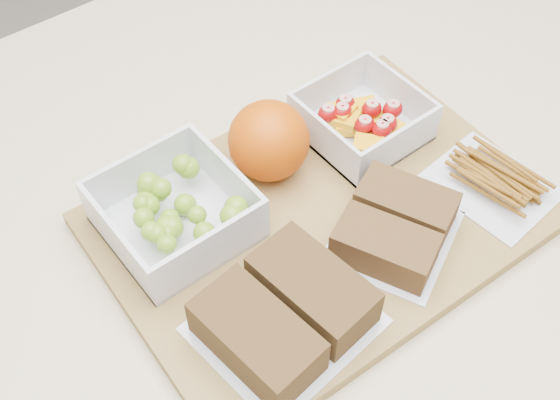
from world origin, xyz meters
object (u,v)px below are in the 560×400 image
(fruit_container, at_px, (362,121))
(sandwich_bag_left, at_px, (285,313))
(grape_container, at_px, (175,211))
(sandwich_bag_center, at_px, (395,227))
(pretzel_bag, at_px, (493,178))
(orange, at_px, (269,141))
(cutting_board, at_px, (322,218))

(fruit_container, height_order, sandwich_bag_left, fruit_container)
(grape_container, bearing_deg, sandwich_bag_center, -42.23)
(sandwich_bag_center, bearing_deg, pretzel_bag, -6.87)
(grape_container, height_order, orange, orange)
(fruit_container, relative_size, sandwich_bag_left, 0.74)
(cutting_board, bearing_deg, pretzel_bag, -24.57)
(cutting_board, relative_size, sandwich_bag_left, 2.70)
(grape_container, xyz_separation_m, pretzel_bag, (0.28, -0.16, -0.01))
(sandwich_bag_center, height_order, pretzel_bag, sandwich_bag_center)
(orange, distance_m, sandwich_bag_left, 0.19)
(cutting_board, distance_m, grape_container, 0.15)
(cutting_board, relative_size, grape_container, 3.27)
(fruit_container, relative_size, orange, 1.39)
(grape_container, xyz_separation_m, orange, (0.12, 0.00, 0.02))
(sandwich_bag_center, bearing_deg, grape_container, 137.77)
(pretzel_bag, bearing_deg, fruit_container, 110.76)
(fruit_container, bearing_deg, grape_container, 175.88)
(sandwich_bag_left, xyz_separation_m, sandwich_bag_center, (0.14, 0.01, -0.00))
(fruit_container, height_order, sandwich_bag_center, fruit_container)
(sandwich_bag_left, bearing_deg, pretzel_bag, -1.01)
(cutting_board, height_order, sandwich_bag_left, sandwich_bag_left)
(pretzel_bag, bearing_deg, grape_container, 150.83)
(orange, bearing_deg, grape_container, -177.73)
(cutting_board, xyz_separation_m, fruit_container, (0.10, 0.06, 0.03))
(sandwich_bag_left, distance_m, sandwich_bag_center, 0.14)
(fruit_container, xyz_separation_m, pretzel_bag, (0.05, -0.14, -0.01))
(grape_container, distance_m, sandwich_bag_left, 0.15)
(orange, bearing_deg, cutting_board, -86.60)
(fruit_container, xyz_separation_m, sandwich_bag_center, (-0.07, -0.12, -0.00))
(orange, xyz_separation_m, sandwich_bag_left, (-0.10, -0.16, -0.02))
(cutting_board, distance_m, orange, 0.09)
(grape_container, distance_m, orange, 0.12)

